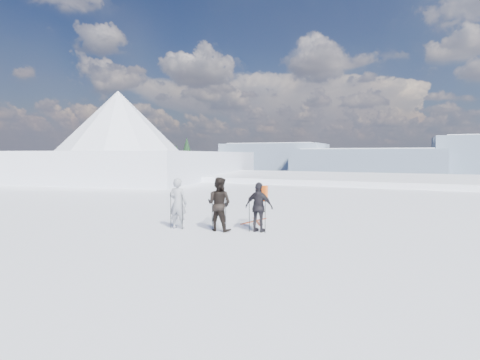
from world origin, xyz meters
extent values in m
plane|color=white|center=(0.00, 60.00, -17.50)|extent=(220.00, 208.01, 71.62)
cube|color=white|center=(0.00, 30.00, -6.50)|extent=(180.00, 16.00, 14.00)
plane|color=#202C4A|center=(0.00, 290.00, -30.00)|extent=(820.00, 820.00, 0.00)
cube|color=slate|center=(-280.00, 440.00, -13.00)|extent=(150.00, 80.00, 34.00)
cube|color=white|center=(-280.00, 440.00, 1.00)|extent=(127.50, 70.00, 8.00)
cube|color=slate|center=(-160.00, 470.00, -7.00)|extent=(130.00, 80.00, 46.00)
cube|color=white|center=(-160.00, 470.00, 13.00)|extent=(110.50, 70.00, 8.00)
cube|color=slate|center=(-40.00, 440.00, -11.00)|extent=(160.00, 80.00, 38.00)
cube|color=white|center=(-40.00, 440.00, 5.00)|extent=(136.00, 70.00, 8.00)
cube|color=white|center=(-28.00, 28.00, -5.00)|extent=(29.19, 35.68, 16.00)
cone|color=white|center=(-25.00, 22.00, 5.00)|extent=(18.00, 18.00, 9.00)
cone|color=white|center=(-33.00, 32.00, 1.00)|extent=(16.00, 16.00, 8.00)
cube|color=#2D2B28|center=(-22.00, 36.00, -9.00)|extent=(21.55, 17.87, 14.25)
cone|color=black|center=(-22.00, 28.00, -3.50)|extent=(5.04, 5.04, 9.00)
cone|color=black|center=(-18.00, 32.00, -3.00)|extent=(5.60, 5.60, 10.00)
cone|color=black|center=(-24.00, 34.00, -1.50)|extent=(7.28, 7.28, 13.00)
cone|color=black|center=(-19.00, 35.00, -3.00)|extent=(5.60, 5.60, 10.00)
cone|color=black|center=(-27.00, 36.00, -2.00)|extent=(6.72, 6.72, 12.00)
cone|color=black|center=(-25.00, 31.00, -2.50)|extent=(6.16, 6.16, 11.00)
cone|color=black|center=(-20.00, 30.00, -2.50)|extent=(6.16, 6.16, 11.00)
imported|color=gray|center=(-4.14, 1.84, 0.93)|extent=(0.72, 0.51, 1.87)
imported|color=black|center=(-2.57, 2.10, 0.96)|extent=(0.96, 0.76, 1.92)
imported|color=black|center=(-1.19, 2.47, 0.88)|extent=(1.05, 0.47, 1.76)
cube|color=#EA5816|center=(-1.18, 2.72, 2.03)|extent=(0.38, 0.23, 0.55)
cylinder|color=black|center=(-4.37, 1.72, 0.67)|extent=(0.02, 0.02, 1.35)
cylinder|color=black|center=(-3.89, 1.75, 0.63)|extent=(0.02, 0.02, 1.27)
cylinder|color=black|center=(-2.81, 2.03, 0.57)|extent=(0.02, 0.02, 1.14)
cylinder|color=black|center=(-2.24, 1.96, 0.59)|extent=(0.02, 0.02, 1.18)
cylinder|color=black|center=(-1.53, 2.40, 0.62)|extent=(0.02, 0.02, 1.23)
cylinder|color=black|center=(-0.92, 2.38, 0.67)|extent=(0.02, 0.02, 1.34)
cube|color=black|center=(-2.12, 4.29, 0.01)|extent=(0.52, 1.67, 0.03)
cube|color=black|center=(-1.98, 4.29, 0.01)|extent=(0.93, 1.52, 0.03)
camera|label=1|loc=(3.53, -9.67, 2.75)|focal=28.00mm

